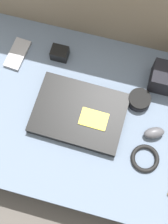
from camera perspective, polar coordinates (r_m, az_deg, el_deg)
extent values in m
plane|color=#4C4742|center=(1.17, 0.00, -2.33)|extent=(8.00, 8.00, 0.00)
cube|color=slate|center=(1.11, 0.00, -1.39)|extent=(1.04, 0.61, 0.13)
cube|color=black|center=(1.03, -0.87, -0.22)|extent=(0.30, 0.22, 0.03)
cube|color=yellow|center=(1.01, 1.79, -1.29)|extent=(0.09, 0.06, 0.00)
ellipsoid|color=#4C4C51|center=(1.04, 12.69, -3.75)|extent=(0.08, 0.06, 0.04)
cylinder|color=black|center=(1.07, 10.02, 2.12)|extent=(0.08, 0.08, 0.02)
cylinder|color=black|center=(1.05, 10.17, 2.44)|extent=(0.07, 0.07, 0.01)
cube|color=#99999E|center=(1.16, -12.06, 10.35)|extent=(0.07, 0.13, 0.01)
cube|color=black|center=(1.12, -4.48, 10.66)|extent=(0.06, 0.05, 0.04)
torus|color=black|center=(1.02, 11.08, -8.34)|extent=(0.09, 0.09, 0.01)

